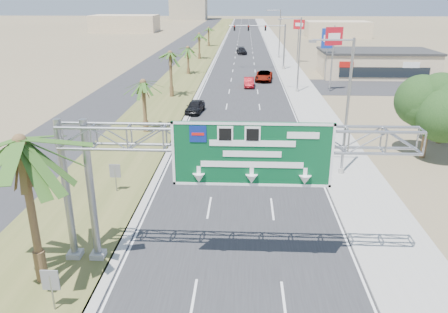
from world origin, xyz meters
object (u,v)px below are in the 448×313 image
Objects in this scene: car_far at (242,51)px; pole_sign_red_far at (299,28)px; palm_near at (20,142)px; pole_sign_blue at (328,41)px; signal_mast at (273,42)px; car_mid_lane at (249,82)px; store_building at (376,64)px; car_right_lane at (264,76)px; pole_sign_red_near at (334,40)px; car_left_lane at (195,107)px; sign_gantry at (218,150)px.

pole_sign_red_far reaches higher than car_far.
pole_sign_blue is (22.20, 53.72, -0.81)m from palm_near.
signal_mast is 1.21× the size of pole_sign_red_far.
car_mid_lane is (-4.38, -16.55, -4.16)m from signal_mast.
car_right_lane is (-18.83, -5.59, -1.23)m from store_building.
palm_near is at bearing -105.26° from pole_sign_red_far.
car_right_lane is 13.43m from pole_sign_red_near.
pole_sign_red_near is (21.31, 44.58, 0.10)m from palm_near.
car_far is at bearing 128.81° from store_building.
car_right_lane reaches higher than car_mid_lane.
car_far is (-3.80, 33.72, -0.03)m from car_right_lane.
pole_sign_red_far is at bearing 97.12° from pole_sign_blue.
palm_near is 58.13m from pole_sign_blue.
car_mid_lane is (-21.21, -10.58, -1.31)m from store_building.
store_building is 2.01× the size of pole_sign_red_near.
pole_sign_red_far reaches higher than store_building.
car_left_lane is 0.49× the size of pole_sign_red_far.
pole_sign_red_far is at bearing 74.74° from palm_near.
palm_near reaches higher than sign_gantry.
car_mid_lane is 27.77m from pole_sign_red_far.
palm_near is at bearing -112.45° from pole_sign_blue.
store_building is (23.06, 56.07, -4.06)m from sign_gantry.
car_far is at bearing 107.03° from pole_sign_red_near.
sign_gantry is 3.02× the size of car_right_lane.
sign_gantry is at bearing -97.56° from car_far.
pole_sign_blue is at bearing 84.42° from pole_sign_red_near.
sign_gantry is 3.98× the size of car_left_lane.
palm_near reaches higher than signal_mast.
car_far is (-5.79, 22.15, -4.11)m from signal_mast.
palm_near reaches higher than car_far.
palm_near is (-8.14, -1.93, 0.87)m from sign_gantry.
sign_gantry is 53.66m from pole_sign_blue.
signal_mast reaches higher than car_mid_lane.
palm_near is 86.77m from car_far.
car_left_lane is at bearing 83.38° from palm_near.
pole_sign_blue is 19.12m from pole_sign_red_far.
car_far is 0.60× the size of pole_sign_red_far.
signal_mast is 2.01× the size of car_far.
car_right_lane is 11.26m from pole_sign_blue.
pole_sign_red_far is (-2.37, 18.96, 0.62)m from pole_sign_blue.
store_building is 36.12m from car_far.
sign_gantry reaches higher than car_far.
palm_near is 32.68m from car_left_lane.
pole_sign_blue is (-9.00, -4.28, 4.12)m from store_building.
car_left_lane is (3.70, 31.87, -6.21)m from palm_near.
car_left_lane is 29.13m from pole_sign_blue.
store_building is at bearing 61.72° from palm_near.
sign_gantry is at bearing -105.19° from pole_sign_blue.
signal_mast reaches higher than car_far.
car_right_lane is at bearing 138.79° from pole_sign_red_near.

